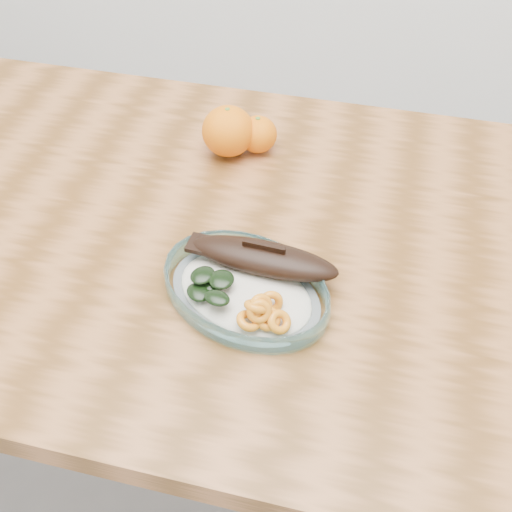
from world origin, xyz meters
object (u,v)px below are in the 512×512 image
plated_meal (246,286)px  orange_left (228,131)px  dining_table (197,268)px  orange_right (258,134)px

plated_meal → orange_left: (-0.11, 0.31, 0.03)m
dining_table → plated_meal: (0.12, -0.12, 0.12)m
orange_right → orange_left: bearing=-157.1°
orange_left → orange_right: orange_left is taller
plated_meal → orange_right: plated_meal is taller
plated_meal → orange_right: size_ratio=8.70×
orange_left → orange_right: (0.05, 0.02, -0.01)m
plated_meal → orange_left: 0.33m
dining_table → plated_meal: 0.21m
orange_left → orange_right: bearing=22.9°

